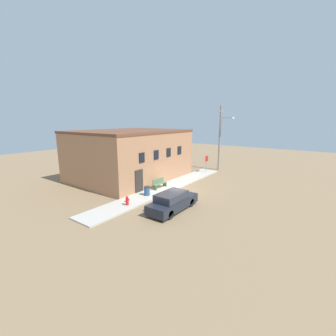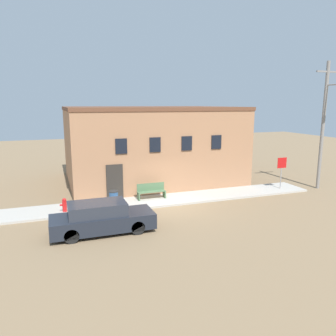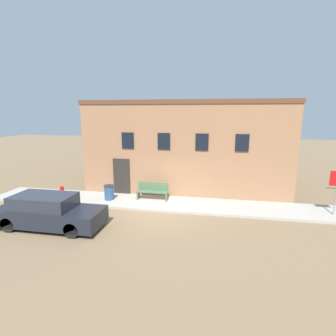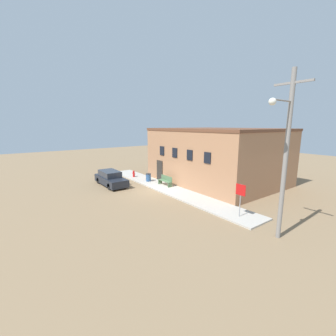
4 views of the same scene
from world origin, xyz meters
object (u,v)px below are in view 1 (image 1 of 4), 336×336
object	(u,v)px
bench	(159,183)
trash_bin	(147,191)
utility_pole	(221,136)
parked_car	(173,202)
stop_sign	(207,161)
fire_hydrant	(127,201)

from	to	relation	value
bench	trash_bin	bearing A→B (deg)	-168.69
trash_bin	utility_pole	size ratio (longest dim) A/B	0.10
utility_pole	trash_bin	bearing A→B (deg)	176.99
parked_car	trash_bin	bearing A→B (deg)	71.47
parked_car	utility_pole	bearing A→B (deg)	10.65
stop_sign	trash_bin	distance (m)	11.29
fire_hydrant	parked_car	world-z (taller)	parked_car
fire_hydrant	parked_car	size ratio (longest dim) A/B	0.16
bench	parked_car	xyz separation A→B (m)	(-3.56, -4.06, 0.11)
trash_bin	fire_hydrant	bearing A→B (deg)	-173.73
stop_sign	parked_car	bearing A→B (deg)	-164.60
stop_sign	fire_hydrant	bearing A→B (deg)	-179.48
fire_hydrant	utility_pole	size ratio (longest dim) A/B	0.09
parked_car	stop_sign	bearing A→B (deg)	15.40
fire_hydrant	utility_pole	distance (m)	17.15
stop_sign	parked_car	distance (m)	12.94
stop_sign	trash_bin	size ratio (longest dim) A/B	2.59
stop_sign	trash_bin	bearing A→B (deg)	179.16
fire_hydrant	parked_car	bearing A→B (deg)	-66.18
utility_pole	parked_car	size ratio (longest dim) A/B	1.84
fire_hydrant	trash_bin	xyz separation A→B (m)	(2.66, 0.29, 0.05)
fire_hydrant	bench	size ratio (longest dim) A/B	0.43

